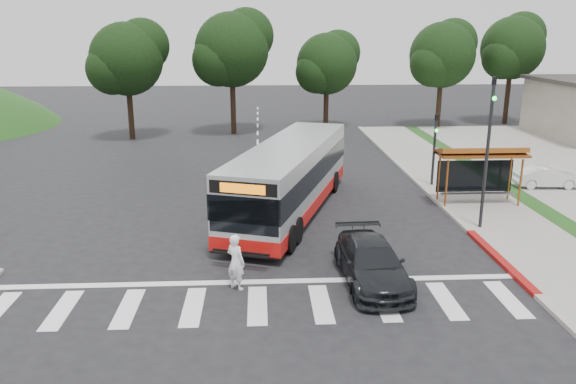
{
  "coord_description": "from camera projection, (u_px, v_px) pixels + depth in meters",
  "views": [
    {
      "loc": [
        0.13,
        -20.9,
        8.23
      ],
      "look_at": [
        1.33,
        2.23,
        1.6
      ],
      "focal_mm": 35.0,
      "sensor_mm": 36.0,
      "label": 1
    }
  ],
  "objects": [
    {
      "name": "tree_north_b",
      "position": [
        328.0,
        63.0,
        48.01
      ],
      "size": [
        5.72,
        5.33,
        8.43
      ],
      "color": "black",
      "rests_on": "ground"
    },
    {
      "name": "tree_north_c",
      "position": [
        128.0,
        58.0,
        43.2
      ],
      "size": [
        6.16,
        5.74,
        9.3
      ],
      "color": "black",
      "rests_on": "ground"
    },
    {
      "name": "traffic_signal_ne_short",
      "position": [
        435.0,
        142.0,
        30.28
      ],
      "size": [
        0.18,
        0.37,
        4.0
      ],
      "color": "black",
      "rests_on": "ground"
    },
    {
      "name": "crosswalk_ladder",
      "position": [
        257.0,
        305.0,
        17.52
      ],
      "size": [
        18.0,
        2.6,
        0.01
      ],
      "primitive_type": "cube",
      "color": "silver",
      "rests_on": "ground"
    },
    {
      "name": "curb_east_red",
      "position": [
        500.0,
        260.0,
        20.83
      ],
      "size": [
        0.32,
        6.0,
        0.15
      ],
      "primitive_type": "cube",
      "color": "maroon",
      "rests_on": "ground"
    },
    {
      "name": "tree_north_a",
      "position": [
        233.0,
        48.0,
        45.35
      ],
      "size": [
        6.6,
        6.15,
        10.17
      ],
      "color": "black",
      "rests_on": "ground"
    },
    {
      "name": "tree_ne_a",
      "position": [
        443.0,
        54.0,
        48.31
      ],
      "size": [
        6.16,
        5.74,
        9.3
      ],
      "color": "black",
      "rests_on": "parking_lot"
    },
    {
      "name": "pedestrian",
      "position": [
        236.0,
        262.0,
        18.41
      ],
      "size": [
        0.83,
        0.8,
        1.91
      ],
      "primitive_type": "imported",
      "rotation": [
        0.0,
        0.0,
        2.45
      ],
      "color": "white",
      "rests_on": "ground"
    },
    {
      "name": "transit_bus",
      "position": [
        290.0,
        179.0,
        26.09
      ],
      "size": [
        6.65,
        12.94,
        3.29
      ],
      "primitive_type": null,
      "rotation": [
        0.0,
        0.0,
        -0.32
      ],
      "color": "#ABADB0",
      "rests_on": "ground"
    },
    {
      "name": "parked_car_1",
      "position": [
        547.0,
        177.0,
        30.33
      ],
      "size": [
        3.47,
        1.41,
        1.12
      ],
      "primitive_type": "imported",
      "rotation": [
        0.0,
        0.0,
        1.5
      ],
      "color": "silver",
      "rests_on": "parking_lot"
    },
    {
      "name": "bus_shelter",
      "position": [
        480.0,
        158.0,
        27.12
      ],
      "size": [
        4.2,
        1.6,
        2.86
      ],
      "color": "#914918",
      "rests_on": "sidewalk_east"
    },
    {
      "name": "curb_east",
      "position": [
        423.0,
        188.0,
        30.44
      ],
      "size": [
        0.3,
        40.0,
        0.15
      ],
      "primitive_type": "cube",
      "color": "#9E9991",
      "rests_on": "ground"
    },
    {
      "name": "sidewalk_east",
      "position": [
        460.0,
        188.0,
        30.54
      ],
      "size": [
        4.0,
        40.0,
        0.12
      ],
      "primitive_type": "cube",
      "color": "gray",
      "rests_on": "ground"
    },
    {
      "name": "dark_sedan",
      "position": [
        372.0,
        263.0,
        18.96
      ],
      "size": [
        2.21,
        4.96,
        1.41
      ],
      "primitive_type": "imported",
      "rotation": [
        0.0,
        0.0,
        0.05
      ],
      "color": "black",
      "rests_on": "ground"
    },
    {
      "name": "tree_ne_b",
      "position": [
        513.0,
        47.0,
        50.44
      ],
      "size": [
        6.16,
        5.74,
        10.02
      ],
      "color": "black",
      "rests_on": "ground"
    },
    {
      "name": "ground",
      "position": [
        257.0,
        246.0,
        22.33
      ],
      "size": [
        140.0,
        140.0,
        0.0
      ],
      "primitive_type": "plane",
      "color": "black",
      "rests_on": "ground"
    },
    {
      "name": "traffic_signal_ne_tall",
      "position": [
        488.0,
        141.0,
        23.17
      ],
      "size": [
        0.18,
        0.37,
        6.5
      ],
      "color": "black",
      "rests_on": "ground"
    }
  ]
}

